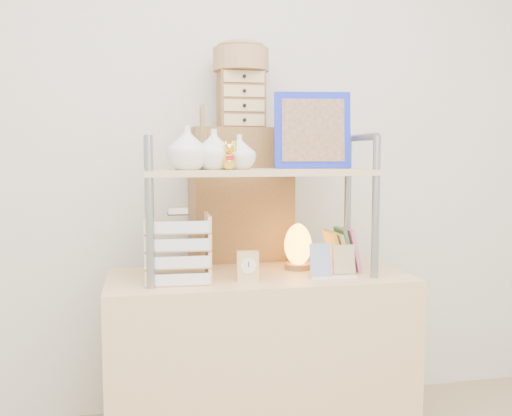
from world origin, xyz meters
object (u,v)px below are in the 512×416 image
(desk, at_px, (259,365))
(letter_tray, at_px, (178,252))
(cabinet, at_px, (241,274))
(salt_lamp, at_px, (298,246))

(desk, xyz_separation_m, letter_tray, (-0.33, -0.06, 0.49))
(desk, height_order, cabinet, cabinet)
(salt_lamp, bearing_deg, cabinet, 123.07)
(cabinet, relative_size, salt_lamp, 7.00)
(letter_tray, relative_size, salt_lamp, 1.47)
(letter_tray, height_order, salt_lamp, letter_tray)
(desk, height_order, salt_lamp, salt_lamp)
(cabinet, relative_size, letter_tray, 4.76)
(cabinet, height_order, letter_tray, cabinet)
(cabinet, bearing_deg, salt_lamp, -60.36)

